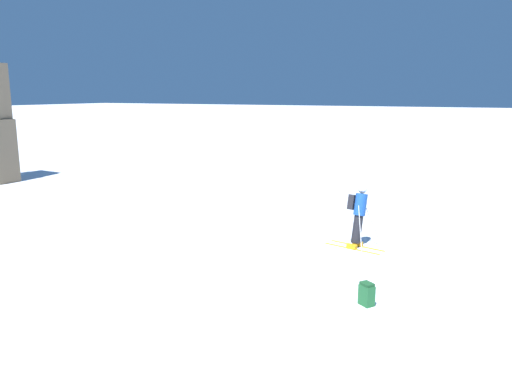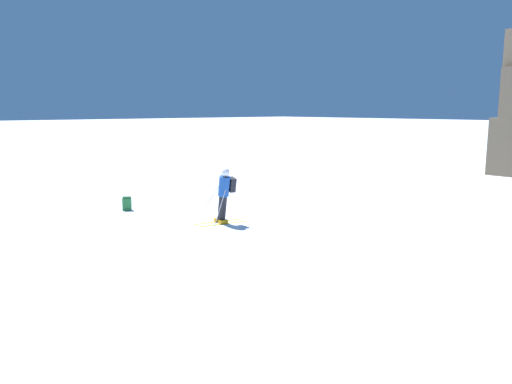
% 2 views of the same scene
% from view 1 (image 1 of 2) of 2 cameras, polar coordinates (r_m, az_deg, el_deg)
% --- Properties ---
extents(ground_plane, '(300.00, 300.00, 0.00)m').
position_cam_1_polar(ground_plane, '(13.51, 9.53, -7.90)').
color(ground_plane, white).
extents(skier, '(1.27, 1.78, 1.84)m').
position_cam_1_polar(skier, '(14.74, 11.65, -2.22)').
color(skier, yellow).
rests_on(skier, ground).
extents(spare_backpack, '(0.35, 0.37, 0.50)m').
position_cam_1_polar(spare_backpack, '(10.95, 12.53, -11.32)').
color(spare_backpack, '#236633').
rests_on(spare_backpack, ground).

